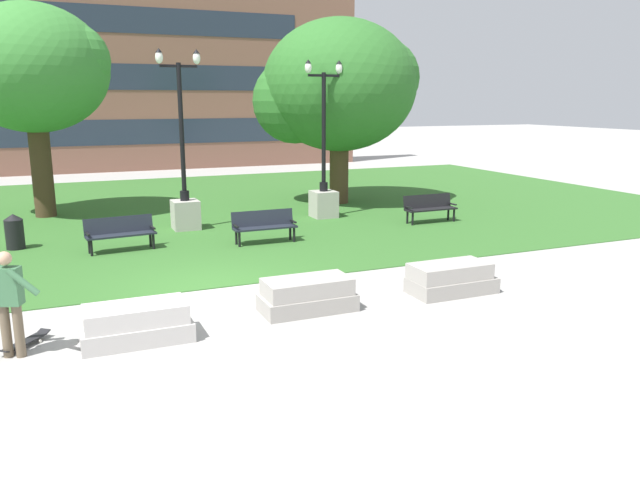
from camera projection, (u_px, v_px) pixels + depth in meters
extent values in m
plane|color=#A3A09B|center=(210.00, 289.00, 13.34)|extent=(140.00, 140.00, 0.00)
cube|color=#336628|center=(144.00, 213.00, 22.30)|extent=(40.00, 20.00, 0.02)
cube|color=#BCB7B2|center=(137.00, 332.00, 10.45)|extent=(1.80, 0.90, 0.32)
cube|color=beige|center=(136.00, 314.00, 10.37)|extent=(1.66, 0.83, 0.32)
cube|color=#9E9991|center=(307.00, 303.00, 11.96)|extent=(1.80, 0.90, 0.32)
cube|color=#A6A098|center=(307.00, 287.00, 11.89)|extent=(1.66, 0.83, 0.32)
cube|color=#9E9991|center=(452.00, 285.00, 13.08)|extent=(1.80, 0.90, 0.32)
cube|color=#A6A098|center=(450.00, 271.00, 12.98)|extent=(1.66, 0.83, 0.32)
cylinder|color=brown|center=(6.00, 331.00, 9.76)|extent=(0.15, 0.15, 0.86)
cylinder|color=brown|center=(19.00, 331.00, 9.76)|extent=(0.15, 0.15, 0.86)
cube|color=#3D7047|center=(7.00, 286.00, 9.60)|extent=(0.46, 0.37, 0.60)
cylinder|color=#3D7047|center=(23.00, 282.00, 9.39)|extent=(0.48, 0.28, 0.44)
sphere|color=tan|center=(4.00, 258.00, 9.50)|extent=(0.22, 0.22, 0.22)
cube|color=black|center=(25.00, 342.00, 10.21)|extent=(0.66, 0.74, 0.02)
cube|color=black|center=(44.00, 331.00, 10.63)|extent=(0.23, 0.22, 0.06)
cube|color=black|center=(4.00, 351.00, 9.79)|extent=(0.23, 0.22, 0.06)
cylinder|color=silver|center=(29.00, 340.00, 10.46)|extent=(0.06, 0.06, 0.06)
cylinder|color=silver|center=(40.00, 341.00, 10.40)|extent=(0.06, 0.06, 0.06)
cylinder|color=silver|center=(10.00, 350.00, 10.05)|extent=(0.06, 0.06, 0.06)
cylinder|color=silver|center=(21.00, 351.00, 9.99)|extent=(0.06, 0.06, 0.06)
cube|color=#1E232D|center=(121.00, 235.00, 16.52)|extent=(1.84, 0.62, 0.05)
cube|color=#1E232D|center=(119.00, 225.00, 16.68)|extent=(1.80, 0.31, 0.46)
cube|color=black|center=(88.00, 234.00, 16.10)|extent=(0.10, 0.40, 0.04)
cube|color=black|center=(153.00, 228.00, 16.89)|extent=(0.10, 0.40, 0.04)
cylinder|color=black|center=(91.00, 248.00, 16.06)|extent=(0.07, 0.07, 0.41)
cylinder|color=black|center=(153.00, 242.00, 16.82)|extent=(0.07, 0.07, 0.41)
cylinder|color=black|center=(89.00, 246.00, 16.33)|extent=(0.07, 0.07, 0.41)
cylinder|color=black|center=(150.00, 239.00, 17.09)|extent=(0.07, 0.07, 0.41)
cube|color=#1E232D|center=(265.00, 228.00, 17.46)|extent=(1.80, 0.45, 0.05)
cube|color=#1E232D|center=(262.00, 218.00, 17.63)|extent=(1.80, 0.14, 0.46)
cube|color=black|center=(236.00, 226.00, 17.11)|extent=(0.06, 0.40, 0.04)
cube|color=black|center=(293.00, 221.00, 17.75)|extent=(0.06, 0.40, 0.04)
cylinder|color=black|center=(239.00, 239.00, 17.06)|extent=(0.07, 0.07, 0.41)
cylinder|color=black|center=(294.00, 235.00, 17.67)|extent=(0.07, 0.07, 0.41)
cylinder|color=black|center=(236.00, 237.00, 17.35)|extent=(0.07, 0.07, 0.41)
cylinder|color=black|center=(290.00, 233.00, 17.96)|extent=(0.07, 0.07, 0.41)
cube|color=black|center=(431.00, 209.00, 20.41)|extent=(1.80, 0.46, 0.05)
cube|color=black|center=(427.00, 201.00, 20.58)|extent=(1.80, 0.14, 0.46)
cube|color=black|center=(409.00, 207.00, 20.06)|extent=(0.06, 0.40, 0.04)
cube|color=black|center=(453.00, 204.00, 20.72)|extent=(0.06, 0.40, 0.04)
cylinder|color=black|center=(413.00, 219.00, 20.01)|extent=(0.07, 0.07, 0.41)
cylinder|color=black|center=(454.00, 215.00, 20.63)|extent=(0.07, 0.07, 0.41)
cylinder|color=black|center=(407.00, 217.00, 20.29)|extent=(0.07, 0.07, 0.41)
cylinder|color=black|center=(448.00, 214.00, 20.92)|extent=(0.07, 0.07, 0.41)
cube|color=#ADA89E|center=(324.00, 204.00, 21.38)|extent=(0.80, 0.80, 0.90)
cylinder|color=black|center=(324.00, 187.00, 21.24)|extent=(0.28, 0.28, 0.30)
cylinder|color=black|center=(324.00, 133.00, 20.85)|extent=(0.14, 0.14, 3.92)
cube|color=black|center=(324.00, 75.00, 20.44)|extent=(1.10, 0.08, 0.08)
ellipsoid|color=white|center=(308.00, 68.00, 20.17)|extent=(0.22, 0.22, 0.36)
cone|color=black|center=(308.00, 61.00, 20.13)|extent=(0.20, 0.20, 0.13)
ellipsoid|color=white|center=(339.00, 68.00, 20.60)|extent=(0.22, 0.22, 0.36)
cone|color=black|center=(339.00, 62.00, 20.55)|extent=(0.20, 0.20, 0.13)
cube|color=#ADA89E|center=(186.00, 215.00, 19.39)|extent=(0.80, 0.80, 0.90)
cylinder|color=black|center=(185.00, 196.00, 19.26)|extent=(0.28, 0.28, 0.30)
cylinder|color=black|center=(182.00, 133.00, 18.84)|extent=(0.14, 0.14, 4.12)
cube|color=black|center=(178.00, 66.00, 18.41)|extent=(1.10, 0.08, 0.08)
ellipsoid|color=white|center=(159.00, 57.00, 18.14)|extent=(0.22, 0.22, 0.36)
cone|color=black|center=(159.00, 50.00, 18.10)|extent=(0.20, 0.20, 0.13)
ellipsoid|color=white|center=(197.00, 58.00, 18.57)|extent=(0.22, 0.22, 0.36)
cone|color=black|center=(196.00, 51.00, 18.52)|extent=(0.20, 0.20, 0.13)
cylinder|color=#4C3823|center=(339.00, 166.00, 24.15)|extent=(0.73, 0.73, 2.88)
ellipsoid|color=#2D6B28|center=(340.00, 85.00, 23.48)|extent=(5.80, 5.80, 4.93)
sphere|color=#2D6B28|center=(295.00, 101.00, 23.52)|extent=(3.19, 3.19, 3.19)
sphere|color=#2D6B28|center=(381.00, 77.00, 23.46)|extent=(2.90, 2.90, 2.90)
cylinder|color=#42301E|center=(41.00, 164.00, 21.22)|extent=(0.69, 0.69, 3.60)
ellipsoid|color=#387F33|center=(32.00, 68.00, 20.52)|extent=(4.94, 4.94, 4.20)
sphere|color=#387F33|center=(72.00, 61.00, 20.50)|extent=(2.47, 2.47, 2.47)
cylinder|color=black|center=(15.00, 234.00, 16.80)|extent=(0.48, 0.48, 0.80)
cone|color=black|center=(13.00, 217.00, 16.70)|extent=(0.49, 0.49, 0.16)
cube|color=brown|center=(85.00, 57.00, 33.64)|extent=(31.93, 1.00, 12.44)
cube|color=#232D3D|center=(91.00, 133.00, 34.06)|extent=(23.95, 0.03, 1.40)
cube|color=#232D3D|center=(87.00, 76.00, 33.40)|extent=(23.95, 0.03, 1.40)
cube|color=#232D3D|center=(82.00, 17.00, 32.74)|extent=(23.95, 0.03, 1.40)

